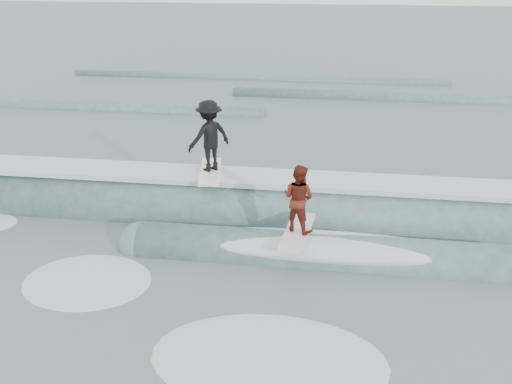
# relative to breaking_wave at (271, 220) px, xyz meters

# --- Properties ---
(ground) EXTENTS (160.00, 160.00, 0.00)m
(ground) POSITION_rel_breaking_wave_xyz_m (-0.33, -2.99, -0.04)
(ground) COLOR #3D525A
(ground) RESTS_ON ground
(breaking_wave) EXTENTS (21.11, 3.88, 2.19)m
(breaking_wave) POSITION_rel_breaking_wave_xyz_m (0.00, 0.00, 0.00)
(breaking_wave) COLOR #35575A
(breaking_wave) RESTS_ON ground
(surfer_black) EXTENTS (1.39, 2.06, 2.02)m
(surfer_black) POSITION_rel_breaking_wave_xyz_m (-1.73, 0.40, 2.12)
(surfer_black) COLOR white
(surfer_black) RESTS_ON ground
(surfer_red) EXTENTS (0.97, 2.05, 1.71)m
(surfer_red) POSITION_rel_breaking_wave_xyz_m (0.83, -1.80, 1.35)
(surfer_red) COLOR silver
(surfer_red) RESTS_ON ground
(whitewater) EXTENTS (16.40, 7.54, 0.10)m
(whitewater) POSITION_rel_breaking_wave_xyz_m (0.66, -4.94, -0.04)
(whitewater) COLOR silver
(whitewater) RESTS_ON ground
(far_swells) EXTENTS (41.86, 8.65, 0.80)m
(far_swells) POSITION_rel_breaking_wave_xyz_m (-1.81, 14.66, -0.04)
(far_swells) COLOR #35575A
(far_swells) RESTS_ON ground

